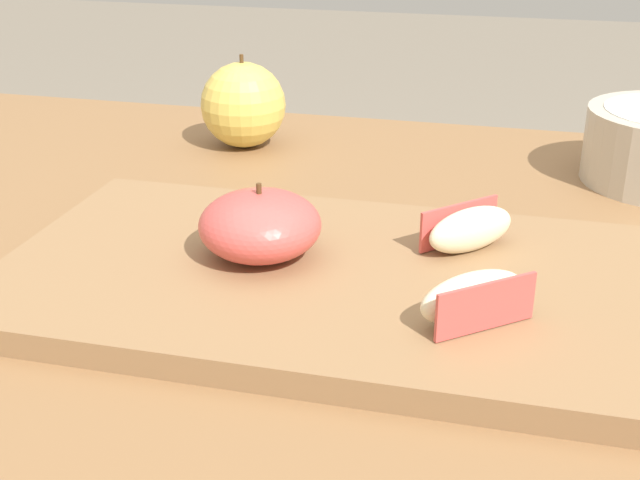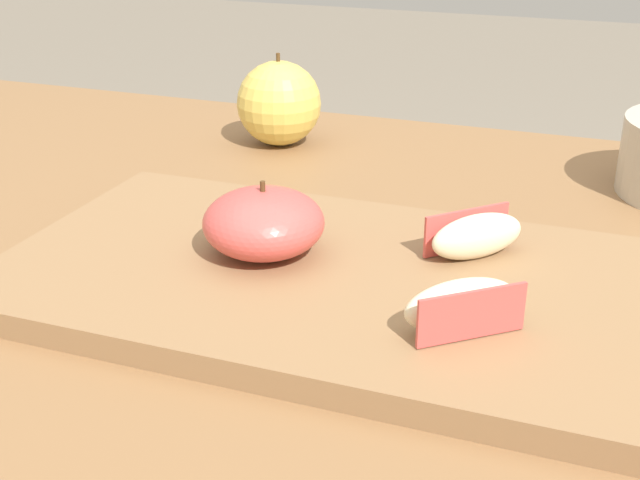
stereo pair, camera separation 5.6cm
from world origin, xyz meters
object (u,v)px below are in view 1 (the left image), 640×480
at_px(apple_wedge_near_knife, 470,229).
at_px(whole_apple_golden, 243,105).
at_px(apple_half_skin_up, 265,226).
at_px(apple_wedge_middle, 474,298).
at_px(cutting_board, 320,279).

distance_m(apple_wedge_near_knife, whole_apple_golden, 0.35).
distance_m(apple_half_skin_up, whole_apple_golden, 0.31).
xyz_separation_m(apple_wedge_middle, whole_apple_golden, (-0.26, 0.35, 0.01)).
xyz_separation_m(cutting_board, apple_wedge_middle, (0.11, -0.05, 0.02)).
xyz_separation_m(apple_half_skin_up, apple_wedge_middle, (0.15, -0.06, -0.01)).
bearing_deg(apple_half_skin_up, apple_wedge_near_knife, 18.76).
bearing_deg(whole_apple_golden, apple_half_skin_up, -68.38).
height_order(cutting_board, whole_apple_golden, whole_apple_golden).
height_order(cutting_board, apple_wedge_near_knife, apple_wedge_near_knife).
bearing_deg(cutting_board, whole_apple_golden, 117.57).
xyz_separation_m(cutting_board, apple_wedge_near_knife, (0.09, 0.05, 0.02)).
height_order(apple_wedge_middle, whole_apple_golden, whole_apple_golden).
height_order(cutting_board, apple_wedge_middle, apple_wedge_middle).
distance_m(cutting_board, apple_wedge_middle, 0.12).
relative_size(cutting_board, apple_wedge_near_knife, 6.38).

